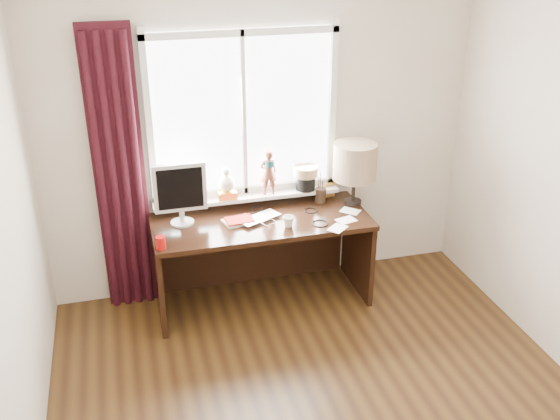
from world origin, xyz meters
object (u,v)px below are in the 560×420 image
object	(u,v)px
desk	(259,241)
table_lamp	(355,162)
laptop	(260,219)
monitor	(180,190)
red_cup	(161,243)
mug	(288,221)

from	to	relation	value
desk	table_lamp	world-z (taller)	table_lamp
laptop	monitor	xyz separation A→B (m)	(-0.59, 0.10, 0.26)
red_cup	monitor	distance (m)	0.47
laptop	desk	world-z (taller)	laptop
table_lamp	monitor	bearing A→B (deg)	-179.85
monitor	table_lamp	size ratio (longest dim) A/B	0.94
mug	desk	bearing A→B (deg)	123.05
laptop	red_cup	xyz separation A→B (m)	(-0.78, -0.26, 0.03)
mug	desk	distance (m)	0.43
laptop	red_cup	distance (m)	0.83
laptop	table_lamp	size ratio (longest dim) A/B	0.66
monitor	desk	bearing A→B (deg)	0.37
monitor	table_lamp	bearing A→B (deg)	0.15
monitor	mug	bearing A→B (deg)	-18.65
red_cup	monitor	bearing A→B (deg)	61.50
red_cup	desk	size ratio (longest dim) A/B	0.06
mug	monitor	size ratio (longest dim) A/B	0.18
red_cup	mug	bearing A→B (deg)	5.83
monitor	table_lamp	world-z (taller)	table_lamp
desk	monitor	xyz separation A→B (m)	(-0.60, -0.00, 0.52)
mug	desk	size ratio (longest dim) A/B	0.05
red_cup	table_lamp	world-z (taller)	table_lamp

